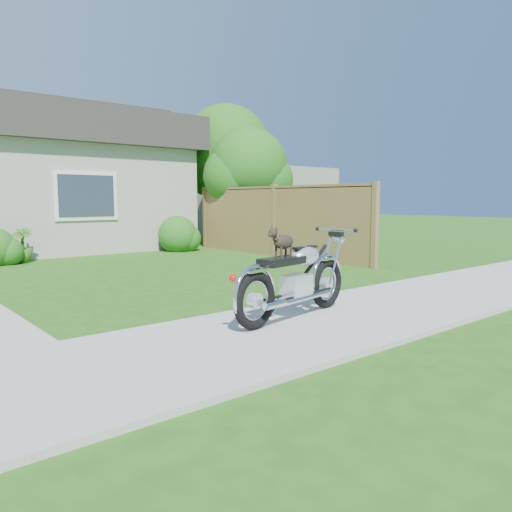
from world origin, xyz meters
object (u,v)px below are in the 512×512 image
at_px(tree_near, 253,171).
at_px(tree_far, 230,155).
at_px(fence, 274,221).
at_px(potted_plant_right, 22,245).
at_px(motorcycle_with_dog, 296,277).

relative_size(tree_near, tree_far, 0.80).
height_order(tree_near, tree_far, tree_far).
xyz_separation_m(fence, potted_plant_right, (-5.57, 2.80, -0.52)).
relative_size(fence, motorcycle_with_dog, 2.99).
distance_m(tree_far, potted_plant_right, 7.60).
bearing_deg(tree_far, motorcycle_with_dog, -122.84).
distance_m(tree_far, motorcycle_with_dog, 11.42).
bearing_deg(tree_far, potted_plant_right, -171.21).
bearing_deg(motorcycle_with_dog, fence, 40.40).
xyz_separation_m(fence, tree_far, (1.48, 3.89, 2.07)).
distance_m(tree_near, potted_plant_right, 7.04).
distance_m(potted_plant_right, motorcycle_with_dog, 8.34).
height_order(tree_near, potted_plant_right, tree_near).
relative_size(fence, tree_near, 1.77).
relative_size(potted_plant_right, motorcycle_with_dog, 0.38).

